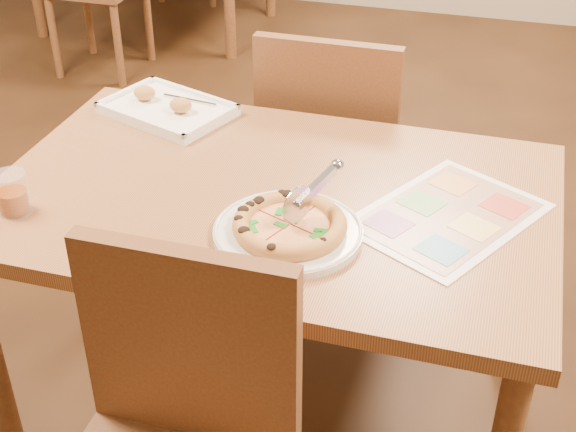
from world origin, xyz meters
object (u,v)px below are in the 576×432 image
(plate, at_px, (288,232))
(appetizer_tray, at_px, (167,109))
(dining_table, at_px, (273,222))
(chair_near, at_px, (175,428))
(chair_far, at_px, (332,136))
(glass_tumbler, at_px, (12,195))
(pizza_cutter, at_px, (311,192))
(menu, at_px, (447,215))
(pizza, at_px, (290,225))

(plate, xyz_separation_m, appetizer_tray, (-0.49, 0.48, 0.01))
(dining_table, height_order, chair_near, chair_near)
(chair_far, bearing_deg, plate, 96.45)
(chair_near, relative_size, glass_tumbler, 5.01)
(pizza_cutter, distance_m, menu, 0.32)
(dining_table, distance_m, glass_tumbler, 0.59)
(pizza_cutter, distance_m, appetizer_tray, 0.69)
(menu, bearing_deg, glass_tumbler, -164.91)
(chair_near, xyz_separation_m, pizza_cutter, (0.12, 0.48, 0.24))
(pizza, height_order, pizza_cutter, pizza_cutter)
(pizza, distance_m, glass_tumbler, 0.62)
(chair_far, relative_size, plate, 1.47)
(plate, height_order, glass_tumbler, glass_tumbler)
(pizza_cutter, bearing_deg, chair_near, -166.08)
(pizza, distance_m, appetizer_tray, 0.69)
(chair_near, bearing_deg, pizza, 78.13)
(dining_table, xyz_separation_m, pizza, (0.09, -0.17, 0.11))
(chair_far, relative_size, pizza_cutter, 3.08)
(chair_far, xyz_separation_m, menu, (0.40, -0.59, 0.16))
(menu, bearing_deg, dining_table, -178.87)
(pizza_cutter, bearing_deg, menu, -36.31)
(plate, bearing_deg, glass_tumbler, -172.74)
(pizza, distance_m, pizza_cutter, 0.08)
(pizza_cutter, bearing_deg, plate, 166.07)
(appetizer_tray, bearing_deg, pizza_cutter, -39.60)
(menu, bearing_deg, pizza_cutter, -154.75)
(glass_tumbler, distance_m, menu, 0.96)
(pizza_cutter, bearing_deg, glass_tumbler, 128.81)
(dining_table, distance_m, menu, 0.41)
(chair_far, xyz_separation_m, glass_tumbler, (-0.53, -0.84, 0.19))
(pizza_cutter, height_order, appetizer_tray, pizza_cutter)
(glass_tumbler, bearing_deg, plate, 7.26)
(dining_table, distance_m, chair_near, 0.61)
(chair_far, xyz_separation_m, pizza_cutter, (0.12, -0.73, 0.24))
(chair_far, bearing_deg, pizza_cutter, 99.69)
(dining_table, bearing_deg, menu, 1.13)
(glass_tumbler, bearing_deg, pizza_cutter, 10.37)
(chair_near, relative_size, menu, 1.12)
(dining_table, bearing_deg, pizza, -61.46)
(chair_far, bearing_deg, glass_tumbler, 58.09)
(chair_far, height_order, pizza_cutter, chair_far)
(chair_near, height_order, plate, chair_near)
(appetizer_tray, relative_size, glass_tumbler, 4.17)
(plate, height_order, menu, plate)
(pizza_cutter, xyz_separation_m, glass_tumbler, (-0.65, -0.12, -0.05))
(pizza, xyz_separation_m, menu, (0.31, 0.18, -0.03))
(dining_table, height_order, pizza, pizza)
(chair_near, relative_size, pizza, 1.93)
(dining_table, bearing_deg, appetizer_tray, 142.23)
(chair_far, height_order, plate, chair_far)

